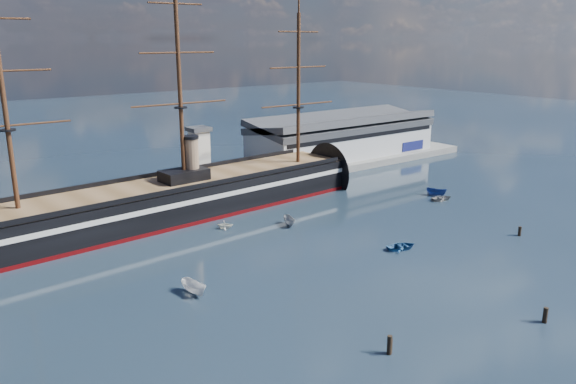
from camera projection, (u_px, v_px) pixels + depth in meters
ground at (268, 230)px, 114.74m from camera, size 600.00×600.00×0.00m
quay at (219, 187)px, 148.13m from camera, size 180.00×18.00×2.00m
warehouse at (343, 137)px, 177.34m from camera, size 63.00×21.00×11.60m
quay_tower at (200, 156)px, 139.14m from camera, size 5.00×5.00×15.00m
warship at (170, 200)px, 121.99m from camera, size 113.35×21.71×53.94m
motorboat_a at (194, 294)px, 86.07m from camera, size 6.78×3.06×2.63m
motorboat_b at (401, 249)px, 104.52m from camera, size 2.41×3.83×1.66m
motorboat_c at (290, 226)px, 117.72m from camera, size 6.28×4.14×2.36m
motorboat_d at (225, 229)px, 115.77m from camera, size 5.10×5.55×1.94m
motorboat_e at (442, 200)px, 136.09m from camera, size 2.16×3.63×1.59m
motorboat_f at (436, 196)px, 140.11m from camera, size 6.31×4.22×2.37m
piling_near_left at (389, 354)px, 69.77m from camera, size 0.64×0.64×3.22m
piling_near_mid at (544, 323)px, 77.50m from camera, size 0.64×0.64×2.97m
piling_far_right at (519, 236)px, 111.62m from camera, size 0.64×0.64×2.63m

